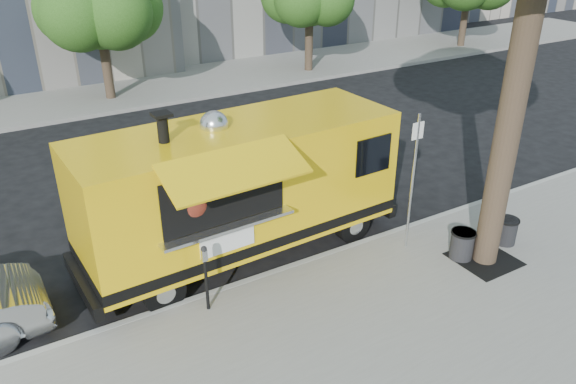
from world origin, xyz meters
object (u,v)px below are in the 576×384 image
sign_post (413,175)px  trash_bin_right (462,244)px  food_truck (239,186)px  trash_bin_left (506,230)px  parking_meter (205,271)px

sign_post → trash_bin_right: (0.67, -0.94, -1.37)m
food_truck → trash_bin_right: bearing=-38.5°
sign_post → trash_bin_right: 1.79m
trash_bin_right → sign_post: bearing=125.6°
sign_post → trash_bin_right: sign_post is taller
trash_bin_left → trash_bin_right: 1.28m
trash_bin_left → trash_bin_right: trash_bin_right is taller
sign_post → trash_bin_right: size_ratio=4.81×
sign_post → food_truck: 3.56m
trash_bin_left → parking_meter: bearing=169.5°
food_truck → trash_bin_right: (3.75, -2.72, -1.13)m
food_truck → trash_bin_right: size_ratio=11.24×
sign_post → trash_bin_left: 2.59m
parking_meter → trash_bin_left: size_ratio=2.28×
parking_meter → trash_bin_right: 5.37m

